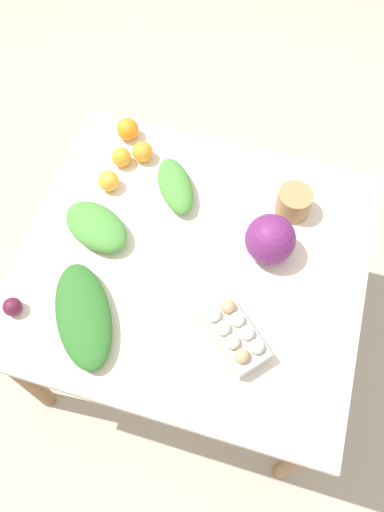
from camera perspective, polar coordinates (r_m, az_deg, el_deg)
name	(u,v)px	position (r m, az deg, el deg)	size (l,w,h in m)	color
ground_plane	(192,333)	(2.31, 0.00, -8.83)	(8.00, 8.00, 0.00)	#B2A899
dining_table	(192,272)	(1.72, 0.00, -1.82)	(1.13, 1.04, 0.73)	silver
cabbage_purple	(270,239)	(1.60, 8.94, 1.90)	(0.16, 0.16, 0.16)	#6B2366
egg_carton	(234,334)	(1.49, 4.81, -8.87)	(0.25, 0.24, 0.09)	#B7B7B2
paper_bag	(294,202)	(1.73, 11.56, 6.01)	(0.12, 0.12, 0.10)	#A87F51
greens_bunch_chard	(96,227)	(1.68, -10.89, 3.30)	(0.24, 0.15, 0.08)	#4C933D
greens_bunch_kale	(175,186)	(1.75, -1.90, 8.02)	(0.24, 0.11, 0.08)	#4C933D
greens_bunch_scallion	(83,315)	(1.55, -12.31, -6.62)	(0.36, 0.16, 0.07)	#2D6B28
beet_root	(12,307)	(1.63, -19.83, -5.48)	(0.06, 0.06, 0.06)	#5B1933
orange_0	(143,152)	(1.85, -5.66, 11.77)	(0.08, 0.08, 0.08)	orange
orange_1	(108,181)	(1.79, -9.53, 8.46)	(0.07, 0.07, 0.07)	#F9A833
orange_2	(121,157)	(1.85, -8.09, 11.09)	(0.07, 0.07, 0.07)	orange
orange_3	(128,129)	(1.93, -7.38, 14.17)	(0.08, 0.08, 0.08)	orange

